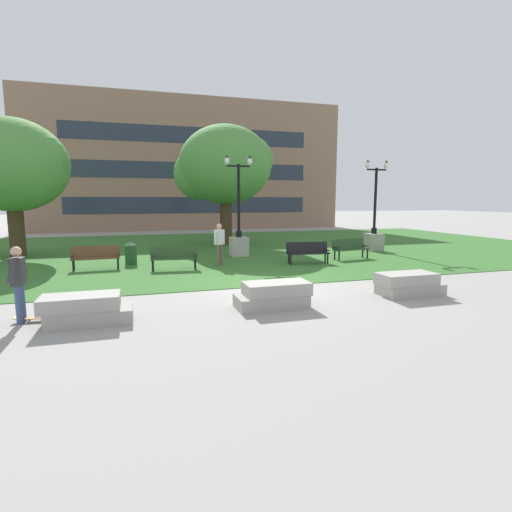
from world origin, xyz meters
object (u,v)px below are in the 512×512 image
object	(u,v)px
park_bench_far_left	(308,251)
trash_bin	(131,253)
person_skateboarder	(18,280)
park_bench_near_left	(96,256)
person_bystander_near_lawn	(219,242)
lamp_post_left	(374,232)
lamp_post_right	(239,236)
concrete_block_right	(408,284)
park_bench_near_right	(174,256)
park_bench_far_right	(350,247)
concrete_block_left	(274,295)
skateboard	(38,318)
concrete_block_center	(86,310)

from	to	relation	value
park_bench_far_left	trash_bin	bearing A→B (deg)	164.91
person_skateboarder	park_bench_near_left	xyz separation A→B (m)	(1.00, 6.76, -0.43)
park_bench_near_left	trash_bin	distance (m)	1.54
person_bystander_near_lawn	lamp_post_left	bearing A→B (deg)	14.74
lamp_post_right	trash_bin	bearing A→B (deg)	-167.45
lamp_post_right	lamp_post_left	size ratio (longest dim) A/B	1.00
concrete_block_right	person_bystander_near_lawn	bearing A→B (deg)	122.20
park_bench_near_right	park_bench_far_right	bearing A→B (deg)	3.74
trash_bin	person_bystander_near_lawn	bearing A→B (deg)	-20.66
concrete_block_left	park_bench_far_right	world-z (taller)	park_bench_far_right
trash_bin	person_bystander_near_lawn	world-z (taller)	person_bystander_near_lawn
skateboard	trash_bin	distance (m)	7.86
skateboard	concrete_block_center	bearing A→B (deg)	-23.01
person_skateboarder	lamp_post_left	size ratio (longest dim) A/B	0.36
person_skateboarder	park_bench_near_left	world-z (taller)	person_skateboarder
concrete_block_right	person_bystander_near_lawn	distance (m)	7.80
park_bench_near_right	lamp_post_left	size ratio (longest dim) A/B	0.39
concrete_block_center	skateboard	size ratio (longest dim) A/B	1.86
concrete_block_right	lamp_post_right	bearing A→B (deg)	106.62
park_bench_near_right	park_bench_near_left	bearing A→B (deg)	161.64
skateboard	park_bench_near_left	distance (m)	6.81
park_bench_far_right	concrete_block_center	bearing A→B (deg)	-147.18
skateboard	park_bench_near_left	size ratio (longest dim) A/B	0.56
concrete_block_center	person_skateboarder	world-z (taller)	person_skateboarder
lamp_post_right	lamp_post_left	world-z (taller)	lamp_post_right
park_bench_far_right	lamp_post_left	bearing A→B (deg)	39.78
lamp_post_right	park_bench_far_left	bearing A→B (deg)	-53.83
park_bench_far_left	lamp_post_right	size ratio (longest dim) A/B	0.39
lamp_post_left	skateboard	bearing A→B (deg)	-148.94
lamp_post_right	person_bystander_near_lawn	world-z (taller)	lamp_post_right
park_bench_far_right	trash_bin	world-z (taller)	trash_bin
concrete_block_center	concrete_block_left	xyz separation A→B (m)	(4.42, 0.04, 0.00)
person_bystander_near_lawn	park_bench_near_right	bearing A→B (deg)	-165.83
lamp_post_left	person_bystander_near_lawn	size ratio (longest dim) A/B	2.76
concrete_block_left	skateboard	bearing A→B (deg)	175.73
concrete_block_right	skateboard	xyz separation A→B (m)	(-9.61, 0.30, -0.22)
skateboard	park_bench_near_right	distance (m)	6.83
lamp_post_left	trash_bin	bearing A→B (deg)	-175.38
park_bench_far_left	lamp_post_left	xyz separation A→B (m)	(5.14, 2.93, 0.45)
park_bench_near_left	park_bench_far_left	bearing A→B (deg)	-7.39
park_bench_near_left	park_bench_near_right	size ratio (longest dim) A/B	0.99
concrete_block_right	park_bench_far_left	distance (m)	5.98
skateboard	lamp_post_left	bearing A→B (deg)	31.06
skateboard	person_bystander_near_lawn	world-z (taller)	person_bystander_near_lawn
concrete_block_right	trash_bin	distance (m)	11.00
person_skateboarder	park_bench_far_right	size ratio (longest dim) A/B	0.92
lamp_post_right	skateboard	bearing A→B (deg)	-128.47
trash_bin	person_bystander_near_lawn	size ratio (longest dim) A/B	0.56
park_bench_near_left	park_bench_far_right	size ratio (longest dim) A/B	0.98
park_bench_far_left	lamp_post_right	distance (m)	3.79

